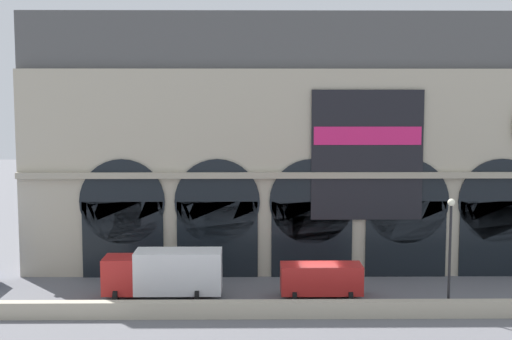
{
  "coord_description": "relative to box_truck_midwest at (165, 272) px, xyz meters",
  "views": [
    {
      "loc": [
        -4.53,
        -43.77,
        12.83
      ],
      "look_at": [
        -3.98,
        5.0,
        7.71
      ],
      "focal_mm": 48.66,
      "sensor_mm": 36.0,
      "label": 1
    }
  ],
  "objects": [
    {
      "name": "box_truck_midwest",
      "position": [
        0.0,
        0.0,
        0.0
      ],
      "size": [
        7.5,
        2.91,
        3.12
      ],
      "color": "red",
      "rests_on": "ground"
    },
    {
      "name": "quay_parapet_wall",
      "position": [
        9.89,
        -3.98,
        -1.2
      ],
      "size": [
        90.0,
        0.7,
        1.0
      ],
      "primitive_type": "cube",
      "color": "#B2A891",
      "rests_on": "ground"
    },
    {
      "name": "ground_plane",
      "position": [
        9.89,
        0.37,
        -1.7
      ],
      "size": [
        200.0,
        200.0,
        0.0
      ],
      "primitive_type": "plane",
      "color": "slate"
    },
    {
      "name": "van_center",
      "position": [
        10.03,
        0.02,
        -0.45
      ],
      "size": [
        5.2,
        2.48,
        2.2
      ],
      "color": "red",
      "rests_on": "ground"
    },
    {
      "name": "station_building",
      "position": [
        9.94,
        7.7,
        7.44
      ],
      "size": [
        41.78,
        5.06,
        18.9
      ],
      "color": "#B2A891",
      "rests_on": "ground"
    },
    {
      "name": "street_lamp_quayside",
      "position": [
        17.32,
        -3.18,
        2.71
      ],
      "size": [
        0.44,
        0.44,
        6.9
      ],
      "color": "black",
      "rests_on": "ground"
    }
  ]
}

